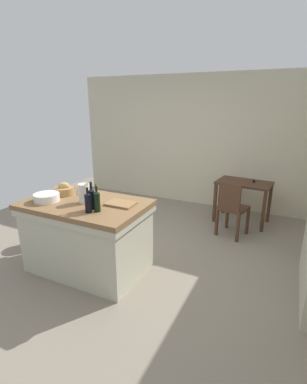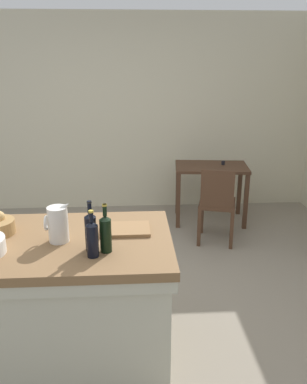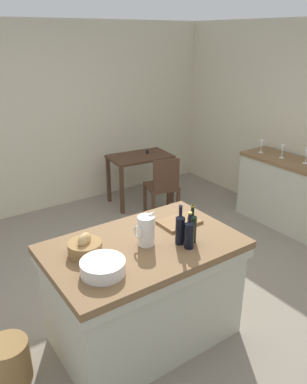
{
  "view_description": "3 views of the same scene",
  "coord_description": "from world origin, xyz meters",
  "views": [
    {
      "loc": [
        1.73,
        -3.06,
        2.07
      ],
      "look_at": [
        0.22,
        0.05,
        0.98
      ],
      "focal_mm": 26.79,
      "sensor_mm": 36.0,
      "label": 1
    },
    {
      "loc": [
        0.02,
        -2.91,
        2.05
      ],
      "look_at": [
        0.21,
        0.07,
        1.04
      ],
      "focal_mm": 37.61,
      "sensor_mm": 36.0,
      "label": 2
    },
    {
      "loc": [
        -1.85,
        -2.63,
        2.41
      ],
      "look_at": [
        0.14,
        0.26,
        0.95
      ],
      "focal_mm": 35.66,
      "sensor_mm": 36.0,
      "label": 3
    }
  ],
  "objects": [
    {
      "name": "ground_plane",
      "position": [
        0.0,
        0.0,
        0.0
      ],
      "size": [
        6.76,
        6.76,
        0.0
      ],
      "primitive_type": "plane",
      "color": "gray"
    },
    {
      "name": "wall_back",
      "position": [
        0.0,
        2.6,
        1.3
      ],
      "size": [
        5.32,
        0.12,
        2.6
      ],
      "primitive_type": "cube",
      "color": "beige",
      "rests_on": "ground"
    },
    {
      "name": "island_table",
      "position": [
        -0.45,
        -0.47,
        0.49
      ],
      "size": [
        1.5,
        0.95,
        0.91
      ],
      "color": "brown",
      "rests_on": "ground"
    },
    {
      "name": "writing_desk",
      "position": [
        1.06,
        1.94,
        0.62
      ],
      "size": [
        0.95,
        0.65,
        0.79
      ],
      "color": "#472D1E",
      "rests_on": "ground"
    },
    {
      "name": "wooden_chair",
      "position": [
        1.0,
        1.27,
        0.49
      ],
      "size": [
        0.49,
        0.49,
        0.9
      ],
      "color": "#472D1E",
      "rests_on": "ground"
    },
    {
      "name": "pitcher",
      "position": [
        -0.44,
        -0.49,
        1.03
      ],
      "size": [
        0.17,
        0.13,
        0.28
      ],
      "color": "silver",
      "rests_on": "island_table"
    },
    {
      "name": "cutting_board",
      "position": [
        -0.01,
        -0.36,
        0.92
      ],
      "size": [
        0.34,
        0.24,
        0.02
      ],
      "primitive_type": "cube",
      "rotation": [
        0.0,
        0.0,
        0.01
      ],
      "color": "olive",
      "rests_on": "island_table"
    },
    {
      "name": "wine_bottle_dark",
      "position": [
        -0.13,
        -0.66,
        1.03
      ],
      "size": [
        0.07,
        0.07,
        0.31
      ],
      "color": "black",
      "rests_on": "island_table"
    },
    {
      "name": "wine_bottle_amber",
      "position": [
        -0.22,
        -0.63,
        1.04
      ],
      "size": [
        0.07,
        0.07,
        0.32
      ],
      "color": "black",
      "rests_on": "island_table"
    },
    {
      "name": "wine_bottle_green",
      "position": [
        -0.2,
        -0.72,
        1.03
      ],
      "size": [
        0.07,
        0.07,
        0.3
      ],
      "color": "black",
      "rests_on": "island_table"
    }
  ]
}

